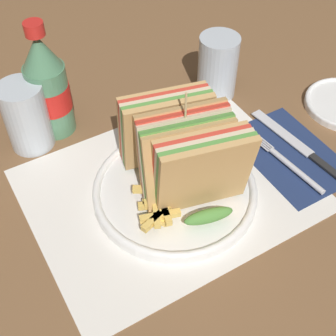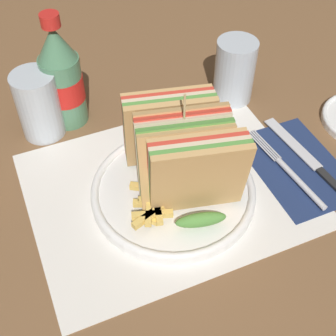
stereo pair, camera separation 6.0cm
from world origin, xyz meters
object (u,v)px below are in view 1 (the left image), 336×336
Objects in this scene: fork at (287,163)px; glass_near at (217,70)px; coke_bottle_near at (48,87)px; knife at (302,148)px; glass_far at (27,120)px; plate_main at (175,190)px; club_sandwich at (183,152)px.

glass_near is (0.01, 0.21, 0.04)m from fork.
knife is at bearing -38.28° from coke_bottle_near.
coke_bottle_near is at bearing 136.57° from knife.
glass_near is 1.00× the size of glass_far.
plate_main is 1.22× the size of club_sandwich.
fork is at bearing -44.09° from coke_bottle_near.
knife is 1.89× the size of glass_near.
coke_bottle_near is (-0.32, 0.26, 0.08)m from knife.
glass_far reaches higher than plate_main.
plate_main reaches higher than fork.
plate_main is 0.26m from glass_far.
club_sandwich is at bearing -63.89° from coke_bottle_near.
club_sandwich is at bearing -53.24° from glass_far.
glass_near is at bearing 43.93° from club_sandwich.
glass_near reaches higher than knife.
club_sandwich is 0.25m from glass_near.
glass_far is (-0.05, -0.02, -0.04)m from coke_bottle_near.
glass_far is (-0.37, 0.24, 0.04)m from knife.
glass_near is at bearing -7.14° from glass_far.
plate_main is 0.26m from glass_near.
coke_bottle_near is (-0.10, 0.23, 0.08)m from plate_main.
fork reaches higher than knife.
fork is at bearing -12.65° from plate_main.
coke_bottle_near is at bearing 18.71° from glass_far.
fork is 0.05m from knife.
plate_main is 1.23× the size of coke_bottle_near.
coke_bottle_near reaches higher than club_sandwich.
glass_near is (0.18, 0.17, -0.03)m from club_sandwich.
fork is 0.93× the size of coke_bottle_near.
club_sandwich is 1.74× the size of glass_near.
knife is 0.45m from glass_far.
plate_main is at bearing 162.20° from fork.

